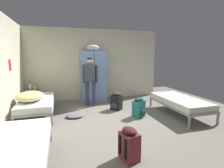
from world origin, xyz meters
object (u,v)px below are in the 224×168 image
at_px(shelf_unit, 33,95).
at_px(backpack_black, 116,102).
at_px(bedding_heap, 30,96).
at_px(person_traveler, 90,77).
at_px(water_bottle, 30,86).
at_px(bed_left_rear, 37,103).
at_px(backpack_teal, 139,108).
at_px(bed_right, 180,102).
at_px(lotion_bottle, 35,87).
at_px(clothes_pile_grey, 75,115).
at_px(bed_left_front, 15,149).
at_px(locker_bank, 93,75).
at_px(backpack_maroon, 130,144).

distance_m(shelf_unit, backpack_black, 2.85).
distance_m(bedding_heap, backpack_black, 2.47).
relative_size(person_traveler, water_bottle, 8.27).
distance_m(bed_left_rear, backpack_teal, 2.87).
relative_size(shelf_unit, bed_right, 0.30).
bearing_deg(backpack_black, water_bottle, 154.28).
distance_m(lotion_bottle, clothes_pile_grey, 2.02).
xyz_separation_m(person_traveler, backpack_teal, (1.11, -1.45, -0.72)).
height_order(bed_left_front, bed_left_rear, same).
relative_size(bed_right, backpack_black, 3.45).
distance_m(shelf_unit, bed_left_rear, 1.18).
bearing_deg(locker_bank, water_bottle, -178.40).
distance_m(person_traveler, water_bottle, 2.07).
bearing_deg(shelf_unit, bed_left_front, -86.19).
bearing_deg(person_traveler, backpack_maroon, -88.54).
distance_m(backpack_black, clothes_pile_grey, 1.37).
bearing_deg(bed_left_rear, water_bottle, 105.75).
bearing_deg(water_bottle, locker_bank, 1.60).
bearing_deg(person_traveler, bed_right, -34.98).
height_order(bedding_heap, backpack_maroon, bedding_heap).
distance_m(bed_right, water_bottle, 4.81).
xyz_separation_m(shelf_unit, backpack_teal, (2.97, -2.05, -0.09)).
distance_m(bed_right, backpack_teal, 1.21).
bearing_deg(person_traveler, backpack_teal, -52.68).
xyz_separation_m(shelf_unit, bed_left_rear, (0.25, -1.15, 0.04)).
height_order(bedding_heap, clothes_pile_grey, bedding_heap).
distance_m(backpack_teal, backpack_maroon, 2.09).
distance_m(bed_left_front, bed_left_rear, 2.60).
bearing_deg(shelf_unit, backpack_maroon, -63.31).
bearing_deg(bed_left_rear, shelf_unit, 102.26).
relative_size(bed_left_rear, water_bottle, 9.66).
distance_m(bedding_heap, person_traveler, 1.93).
bearing_deg(clothes_pile_grey, water_bottle, 129.88).
bearing_deg(bed_left_front, backpack_maroon, -4.21).
distance_m(bed_right, bedding_heap, 4.16).
bearing_deg(clothes_pile_grey, person_traveler, 57.31).
height_order(backpack_black, clothes_pile_grey, backpack_black).
xyz_separation_m(backpack_maroon, clothes_pile_grey, (-0.70, 2.31, -0.21)).
height_order(bedding_heap, lotion_bottle, bedding_heap).
distance_m(bed_left_rear, bedding_heap, 0.32).
bearing_deg(person_traveler, bed_left_rear, -161.29).
relative_size(locker_bank, shelf_unit, 3.63).
bearing_deg(bed_right, clothes_pile_grey, 167.55).
xyz_separation_m(locker_bank, person_traveler, (-0.22, -0.68, 0.01)).
bearing_deg(bed_left_rear, person_traveler, 18.71).
bearing_deg(backpack_teal, bedding_heap, 165.60).
bearing_deg(clothes_pile_grey, bed_left_front, -114.51).
xyz_separation_m(shelf_unit, water_bottle, (-0.08, 0.02, 0.31)).
bearing_deg(clothes_pile_grey, lotion_bottle, 127.60).
bearing_deg(shelf_unit, lotion_bottle, -29.74).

